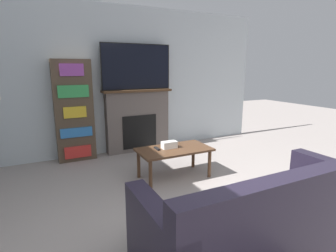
{
  "coord_description": "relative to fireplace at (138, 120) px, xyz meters",
  "views": [
    {
      "loc": [
        -1.56,
        -0.95,
        1.58
      ],
      "look_at": [
        0.06,
        2.33,
        0.77
      ],
      "focal_mm": 28.0,
      "sensor_mm": 36.0,
      "label": 1
    }
  ],
  "objects": [
    {
      "name": "wall_back",
      "position": [
        -0.11,
        0.14,
        0.75
      ],
      "size": [
        5.69,
        0.06,
        2.7
      ],
      "color": "silver",
      "rests_on": "ground_plane"
    },
    {
      "name": "fireplace",
      "position": [
        0.0,
        0.0,
        0.0
      ],
      "size": [
        1.32,
        0.28,
        1.19
      ],
      "color": "#605651",
      "rests_on": "ground_plane"
    },
    {
      "name": "tv",
      "position": [
        -0.0,
        -0.02,
        1.01
      ],
      "size": [
        1.32,
        0.03,
        0.83
      ],
      "color": "black",
      "rests_on": "fireplace"
    },
    {
      "name": "couch",
      "position": [
        -0.04,
        -3.26,
        -0.31
      ],
      "size": [
        2.14,
        0.9,
        0.86
      ],
      "color": "black",
      "rests_on": "ground_plane"
    },
    {
      "name": "coffee_table",
      "position": [
        0.02,
        -1.49,
        -0.21
      ],
      "size": [
        1.06,
        0.57,
        0.44
      ],
      "color": "brown",
      "rests_on": "ground_plane"
    },
    {
      "name": "tissue_box",
      "position": [
        -0.03,
        -1.44,
        -0.11
      ],
      "size": [
        0.22,
        0.12,
        0.1
      ],
      "color": "white",
      "rests_on": "coffee_table"
    },
    {
      "name": "remote_control",
      "position": [
        -0.22,
        -1.41,
        -0.15
      ],
      "size": [
        0.04,
        0.15,
        0.02
      ],
      "color": "black",
      "rests_on": "coffee_table"
    },
    {
      "name": "bookshelf",
      "position": [
        -1.15,
        -0.02,
        0.27
      ],
      "size": [
        0.63,
        0.29,
        1.73
      ],
      "color": "#4C3D2D",
      "rests_on": "ground_plane"
    }
  ]
}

